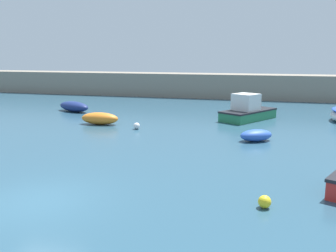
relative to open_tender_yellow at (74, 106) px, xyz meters
The scene contains 8 objects.
ground_plane 20.38m from the open_tender_yellow, 63.59° to the right, with size 120.00×120.00×0.20m, color #284C60.
harbor_breakwater 16.68m from the open_tender_yellow, 57.03° to the left, with size 61.02×3.62×2.67m, color gray.
open_tender_yellow is the anchor object (origin of this frame).
motorboat_grey_hull 14.67m from the open_tender_yellow, ahead, with size 4.16×5.14×1.99m.
rowboat_white_midwater 6.90m from the open_tender_yellow, 45.45° to the right, with size 2.75×1.24×0.84m.
fishing_dinghy_green 17.22m from the open_tender_yellow, 24.59° to the right, with size 2.20×1.98×0.66m.
mooring_buoy_white 9.82m from the open_tender_yellow, 36.21° to the right, with size 0.43×0.43×0.43m, color white.
mooring_buoy_yellow 23.44m from the open_tender_yellow, 45.60° to the right, with size 0.42×0.42×0.42m, color yellow.
Camera 1 is at (7.45, -10.21, 4.85)m, focal length 40.00 mm.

